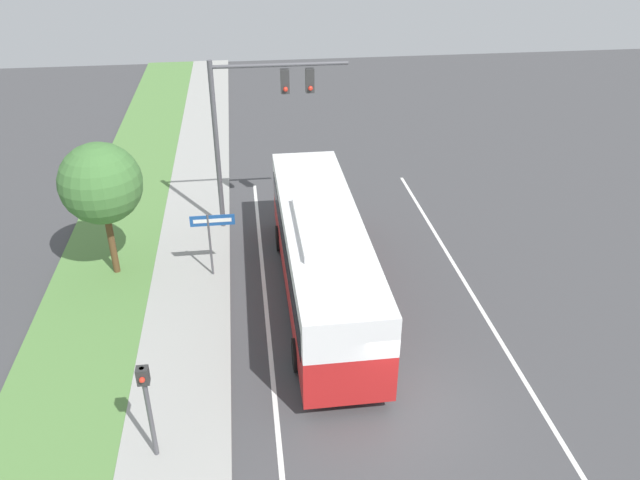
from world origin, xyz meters
TOP-DOWN VIEW (x-y plane):
  - ground_plane at (0.00, 0.00)m, footprint 80.00×80.00m
  - sidewalk at (-6.20, 0.00)m, footprint 2.80×80.00m
  - grass_verge at (-9.40, 0.00)m, footprint 3.60×80.00m
  - lane_divider_near at (-3.60, 0.00)m, footprint 0.14×30.00m
  - lane_divider_far at (3.60, 0.00)m, footprint 0.14×30.00m
  - bus at (-1.65, 5.28)m, footprint 2.66×11.36m
  - signal_gantry at (-3.57, 10.90)m, footprint 5.24×0.41m
  - pedestrian_signal at (-6.64, -1.08)m, footprint 0.28×0.34m
  - street_sign at (-5.32, 7.15)m, footprint 1.56×0.08m
  - roadside_tree at (-8.92, 7.83)m, footprint 2.82×2.82m

SIDE VIEW (x-z plane):
  - ground_plane at x=0.00m, z-range 0.00..0.00m
  - lane_divider_near at x=-3.60m, z-range 0.00..0.01m
  - lane_divider_far at x=3.60m, z-range 0.00..0.01m
  - grass_verge at x=-9.40m, z-range 0.00..0.10m
  - sidewalk at x=-6.20m, z-range 0.00..0.12m
  - street_sign at x=-5.32m, z-range 0.57..3.13m
  - bus at x=-1.65m, z-range 0.19..3.59m
  - pedestrian_signal at x=-6.64m, z-range 0.53..3.41m
  - roadside_tree at x=-8.92m, z-range 1.15..6.09m
  - signal_gantry at x=-3.57m, z-range 1.40..8.33m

